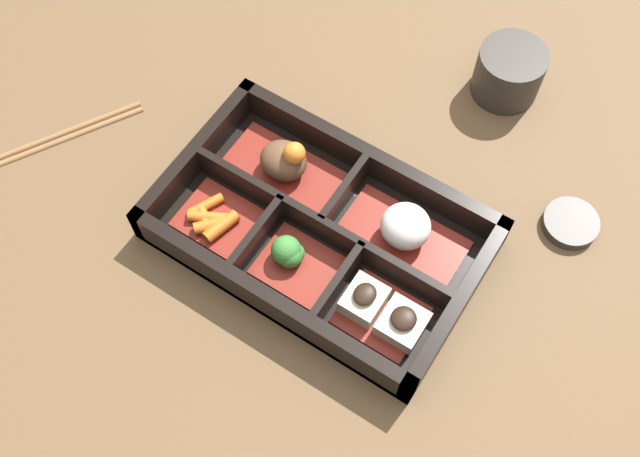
% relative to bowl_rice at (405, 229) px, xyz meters
% --- Properties ---
extents(ground_plane, '(3.00, 3.00, 0.00)m').
position_rel_bowl_rice_xyz_m(ground_plane, '(-0.08, -0.04, -0.03)').
color(ground_plane, brown).
extents(bento_base, '(0.33, 0.21, 0.01)m').
position_rel_bowl_rice_xyz_m(bento_base, '(-0.08, -0.04, -0.03)').
color(bento_base, black).
rests_on(bento_base, ground_plane).
extents(bento_rim, '(0.33, 0.21, 0.05)m').
position_rel_bowl_rice_xyz_m(bento_rim, '(-0.08, -0.05, -0.01)').
color(bento_rim, black).
rests_on(bento_rim, ground_plane).
extents(bowl_stew, '(0.13, 0.07, 0.06)m').
position_rel_bowl_rice_xyz_m(bowl_stew, '(-0.15, 0.00, -0.00)').
color(bowl_stew, maroon).
rests_on(bowl_stew, bento_base).
extents(bowl_rice, '(0.13, 0.07, 0.05)m').
position_rel_bowl_rice_xyz_m(bowl_rice, '(0.00, 0.00, 0.00)').
color(bowl_rice, maroon).
rests_on(bowl_rice, bento_base).
extents(bowl_carrots, '(0.08, 0.07, 0.02)m').
position_rel_bowl_rice_xyz_m(bowl_carrots, '(-0.18, -0.09, -0.01)').
color(bowl_carrots, maroon).
rests_on(bowl_carrots, bento_base).
extents(bowl_greens, '(0.08, 0.07, 0.04)m').
position_rel_bowl_rice_xyz_m(bowl_greens, '(-0.08, -0.09, -0.01)').
color(bowl_greens, maroon).
rests_on(bowl_greens, bento_base).
extents(bowl_tofu, '(0.09, 0.07, 0.04)m').
position_rel_bowl_rice_xyz_m(bowl_tofu, '(0.03, -0.09, -0.01)').
color(bowl_tofu, maroon).
rests_on(bowl_tofu, bento_base).
extents(tea_cup, '(0.08, 0.08, 0.06)m').
position_rel_bowl_rice_xyz_m(tea_cup, '(-0.00, 0.24, 0.00)').
color(tea_cup, '#2D2823').
rests_on(tea_cup, ground_plane).
extents(chopsticks, '(0.13, 0.21, 0.01)m').
position_rel_bowl_rice_xyz_m(chopsticks, '(-0.41, -0.11, -0.03)').
color(chopsticks, brown).
rests_on(chopsticks, ground_plane).
extents(sauce_dish, '(0.06, 0.06, 0.01)m').
position_rel_bowl_rice_xyz_m(sauce_dish, '(0.14, 0.11, -0.02)').
color(sauce_dish, '#2D2823').
rests_on(sauce_dish, ground_plane).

